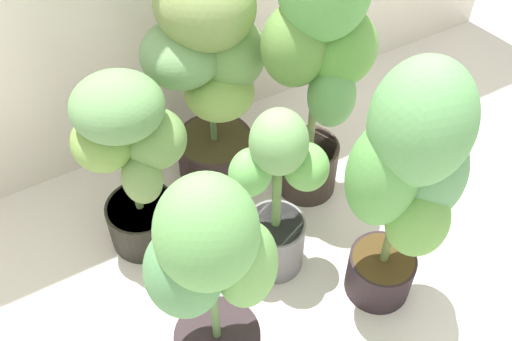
{
  "coord_description": "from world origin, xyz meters",
  "views": [
    {
      "loc": [
        -0.59,
        -0.86,
        1.75
      ],
      "look_at": [
        0.01,
        0.2,
        0.39
      ],
      "focal_mm": 42.62,
      "sensor_mm": 36.0,
      "label": 1
    }
  ],
  "objects_px": {
    "potted_plant_center": "(277,196)",
    "potted_plant_front_right": "(408,176)",
    "potted_plant_back_center": "(209,68)",
    "potted_plant_back_right": "(320,53)",
    "potted_plant_back_left": "(131,157)",
    "potted_plant_front_left": "(211,277)"
  },
  "relations": [
    {
      "from": "potted_plant_center",
      "to": "potted_plant_back_right",
      "type": "xyz_separation_m",
      "value": [
        0.27,
        0.22,
        0.28
      ]
    },
    {
      "from": "potted_plant_center",
      "to": "potted_plant_back_right",
      "type": "height_order",
      "value": "potted_plant_back_right"
    },
    {
      "from": "potted_plant_back_left",
      "to": "potted_plant_front_right",
      "type": "relative_size",
      "value": 0.77
    },
    {
      "from": "potted_plant_front_left",
      "to": "potted_plant_back_right",
      "type": "distance_m",
      "value": 0.77
    },
    {
      "from": "potted_plant_back_left",
      "to": "potted_plant_front_right",
      "type": "distance_m",
      "value": 0.82
    },
    {
      "from": "potted_plant_back_left",
      "to": "potted_plant_front_left",
      "type": "distance_m",
      "value": 0.53
    },
    {
      "from": "potted_plant_back_left",
      "to": "potted_plant_back_right",
      "type": "distance_m",
      "value": 0.65
    },
    {
      "from": "potted_plant_front_left",
      "to": "potted_plant_front_right",
      "type": "height_order",
      "value": "potted_plant_front_right"
    },
    {
      "from": "potted_plant_front_right",
      "to": "potted_plant_back_left",
      "type": "bearing_deg",
      "value": 135.38
    },
    {
      "from": "potted_plant_center",
      "to": "potted_plant_front_right",
      "type": "xyz_separation_m",
      "value": [
        0.24,
        -0.26,
        0.21
      ]
    },
    {
      "from": "potted_plant_front_left",
      "to": "potted_plant_back_center",
      "type": "bearing_deg",
      "value": 63.67
    },
    {
      "from": "potted_plant_front_left",
      "to": "potted_plant_back_center",
      "type": "distance_m",
      "value": 0.76
    },
    {
      "from": "potted_plant_back_right",
      "to": "potted_plant_back_left",
      "type": "bearing_deg",
      "value": 172.51
    },
    {
      "from": "potted_plant_center",
      "to": "potted_plant_front_right",
      "type": "bearing_deg",
      "value": -47.95
    },
    {
      "from": "potted_plant_back_left",
      "to": "potted_plant_front_right",
      "type": "bearing_deg",
      "value": -44.62
    },
    {
      "from": "potted_plant_back_left",
      "to": "potted_plant_center",
      "type": "distance_m",
      "value": 0.46
    },
    {
      "from": "potted_plant_front_left",
      "to": "potted_plant_back_right",
      "type": "xyz_separation_m",
      "value": [
        0.6,
        0.45,
        0.16
      ]
    },
    {
      "from": "potted_plant_back_center",
      "to": "potted_plant_front_right",
      "type": "xyz_separation_m",
      "value": [
        0.23,
        -0.71,
        0.05
      ]
    },
    {
      "from": "potted_plant_back_center",
      "to": "potted_plant_back_right",
      "type": "bearing_deg",
      "value": -40.2
    },
    {
      "from": "potted_plant_center",
      "to": "potted_plant_back_left",
      "type": "bearing_deg",
      "value": 137.97
    },
    {
      "from": "potted_plant_back_left",
      "to": "potted_plant_front_left",
      "type": "bearing_deg",
      "value": -89.14
    },
    {
      "from": "potted_plant_front_left",
      "to": "potted_plant_back_center",
      "type": "xyz_separation_m",
      "value": [
        0.33,
        0.68,
        0.05
      ]
    }
  ]
}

